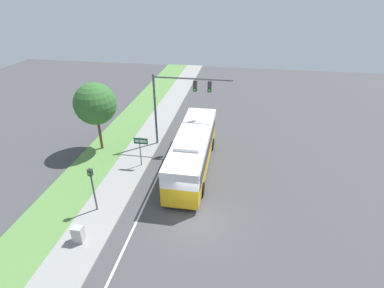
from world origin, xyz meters
TOP-DOWN VIEW (x-y plane):
  - ground_plane at (0.00, 0.00)m, footprint 80.00×80.00m
  - sidewalk at (-6.20, 0.00)m, footprint 2.80×80.00m
  - grass_verge at (-9.40, 0.00)m, footprint 3.60×80.00m
  - lane_divider_near at (-3.60, 0.00)m, footprint 0.14×30.00m
  - bus at (-1.03, 6.12)m, footprint 2.73×11.15m
  - signal_gantry at (-3.00, 9.70)m, footprint 6.86×0.41m
  - pedestrian_signal at (-6.55, -0.15)m, footprint 0.28×0.34m
  - street_sign at (-5.26, 5.68)m, footprint 1.17×0.08m
  - utility_cabinet at (-6.35, -2.93)m, footprint 0.63×0.49m
  - roadside_tree at (-9.80, 7.92)m, footprint 3.62×3.62m

SIDE VIEW (x-z plane):
  - ground_plane at x=0.00m, z-range 0.00..0.00m
  - lane_divider_near at x=-3.60m, z-range 0.00..0.01m
  - grass_verge at x=-9.40m, z-range 0.00..0.10m
  - sidewalk at x=-6.20m, z-range 0.00..0.12m
  - utility_cabinet at x=-6.35m, z-range 0.12..1.16m
  - bus at x=-1.03m, z-range 0.15..3.48m
  - street_sign at x=-5.26m, z-range 0.56..3.27m
  - pedestrian_signal at x=-6.55m, z-range 0.58..3.90m
  - roadside_tree at x=-9.80m, z-range 1.35..7.50m
  - signal_gantry at x=-3.00m, z-range 1.47..8.21m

